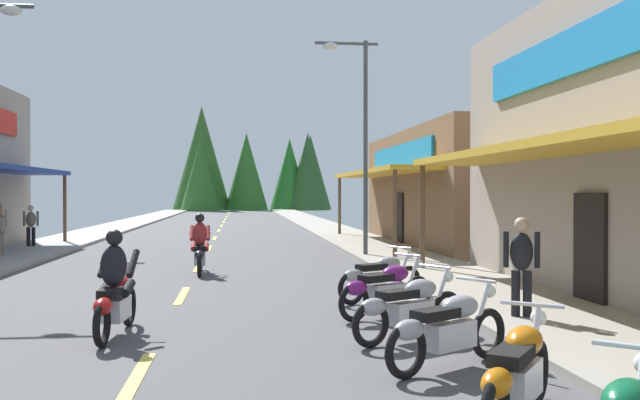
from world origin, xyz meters
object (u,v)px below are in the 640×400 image
object	(u,v)px
motorcycle_parked_right_1	(518,372)
pedestrian_by_shop	(31,224)
motorcycle_parked_right_2	(448,328)
pedestrian_browsing	(522,262)
motorcycle_parked_right_3	(409,306)
motorcycle_parked_right_5	(380,276)
rider_cruising_lead	(116,292)
rider_cruising_trailing	(200,249)
pedestrian_strolling	(0,230)
motorcycle_parked_right_4	(386,288)
streetlamp_right	(357,119)

from	to	relation	value
motorcycle_parked_right_1	pedestrian_by_shop	world-z (taller)	pedestrian_by_shop
motorcycle_parked_right_2	pedestrian_browsing	size ratio (longest dim) A/B	1.08
motorcycle_parked_right_3	motorcycle_parked_right_5	distance (m)	3.53
rider_cruising_lead	rider_cruising_trailing	world-z (taller)	same
motorcycle_parked_right_2	pedestrian_by_shop	xyz separation A→B (m)	(-10.18, 18.65, 0.46)
motorcycle_parked_right_1	rider_cruising_trailing	xyz separation A→B (m)	(-3.51, 12.06, 0.17)
motorcycle_parked_right_2	rider_cruising_trailing	distance (m)	10.63
motorcycle_parked_right_3	pedestrian_by_shop	size ratio (longest dim) A/B	1.16
motorcycle_parked_right_1	motorcycle_parked_right_2	size ratio (longest dim) A/B	0.96
motorcycle_parked_right_5	rider_cruising_lead	world-z (taller)	rider_cruising_lead
motorcycle_parked_right_5	pedestrian_strolling	size ratio (longest dim) A/B	1.19
rider_cruising_trailing	motorcycle_parked_right_4	bearing A→B (deg)	-154.41
motorcycle_parked_right_1	rider_cruising_lead	distance (m)	6.10
rider_cruising_lead	pedestrian_browsing	xyz separation A→B (m)	(6.27, 0.25, 0.34)
motorcycle_parked_right_2	motorcycle_parked_right_1	bearing A→B (deg)	-122.37
streetlamp_right	motorcycle_parked_right_2	bearing A→B (deg)	-95.31
motorcycle_parked_right_3	pedestrian_by_shop	distance (m)	19.86
rider_cruising_trailing	motorcycle_parked_right_2	bearing A→B (deg)	-162.93
motorcycle_parked_right_2	motorcycle_parked_right_4	world-z (taller)	same
motorcycle_parked_right_3	pedestrian_strolling	bearing A→B (deg)	96.23
rider_cruising_trailing	pedestrian_strolling	world-z (taller)	pedestrian_strolling
streetlamp_right	motorcycle_parked_right_4	xyz separation A→B (m)	(-1.31, -10.45, -3.98)
streetlamp_right	motorcycle_parked_right_2	distance (m)	14.49
streetlamp_right	pedestrian_by_shop	size ratio (longest dim) A/B	4.27
motorcycle_parked_right_2	rider_cruising_trailing	size ratio (longest dim) A/B	0.86
motorcycle_parked_right_2	pedestrian_by_shop	bearing A→B (deg)	85.69
motorcycle_parked_right_4	rider_cruising_lead	bearing A→B (deg)	161.88
motorcycle_parked_right_4	pedestrian_strolling	bearing A→B (deg)	98.66
streetlamp_right	motorcycle_parked_right_5	distance (m)	9.71
streetlamp_right	motorcycle_parked_right_4	size ratio (longest dim) A/B	3.76
streetlamp_right	pedestrian_strolling	world-z (taller)	streetlamp_right
rider_cruising_lead	motorcycle_parked_right_4	bearing A→B (deg)	-70.93
motorcycle_parked_right_1	motorcycle_parked_right_3	distance (m)	3.58
motorcycle_parked_right_3	rider_cruising_trailing	world-z (taller)	rider_cruising_trailing
rider_cruising_trailing	pedestrian_strolling	distance (m)	8.07
motorcycle_parked_right_4	pedestrian_strolling	distance (m)	15.15
pedestrian_by_shop	pedestrian_browsing	xyz separation A→B (m)	(12.20, -16.07, 0.05)
pedestrian_strolling	pedestrian_by_shop	bearing A→B (deg)	97.78
motorcycle_parked_right_4	rider_cruising_trailing	bearing A→B (deg)	85.12
motorcycle_parked_right_1	rider_cruising_trailing	distance (m)	12.56
motorcycle_parked_right_4	pedestrian_by_shop	world-z (taller)	pedestrian_by_shop
motorcycle_parked_right_4	motorcycle_parked_right_3	bearing A→B (deg)	-124.60
pedestrian_by_shop	pedestrian_strolling	xyz separation A→B (m)	(0.19, -3.84, -0.04)
motorcycle_parked_right_4	motorcycle_parked_right_5	bearing A→B (deg)	49.08
rider_cruising_lead	pedestrian_by_shop	xyz separation A→B (m)	(-5.93, 16.32, 0.29)
streetlamp_right	pedestrian_strolling	distance (m)	11.87
motorcycle_parked_right_3	pedestrian_strolling	xyz separation A→B (m)	(-9.91, 13.25, 0.42)
streetlamp_right	pedestrian_browsing	distance (m)	11.83
motorcycle_parked_right_4	pedestrian_strolling	size ratio (longest dim) A/B	1.17
motorcycle_parked_right_2	rider_cruising_lead	bearing A→B (deg)	118.37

